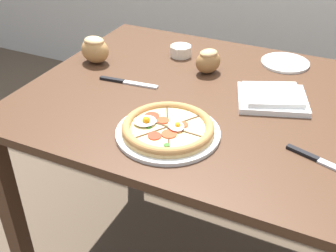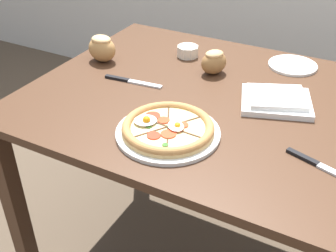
{
  "view_description": "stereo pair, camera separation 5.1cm",
  "coord_description": "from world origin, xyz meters",
  "px_view_note": "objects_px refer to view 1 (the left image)",
  "views": [
    {
      "loc": [
        0.35,
        -1.21,
        1.48
      ],
      "look_at": [
        -0.09,
        -0.27,
        0.81
      ],
      "focal_mm": 45.0,
      "sensor_mm": 36.0,
      "label": 1
    },
    {
      "loc": [
        0.39,
        -1.19,
        1.48
      ],
      "look_at": [
        -0.09,
        -0.27,
        0.81
      ],
      "focal_mm": 45.0,
      "sensor_mm": 36.0,
      "label": 2
    }
  ],
  "objects_px": {
    "pizza": "(168,129)",
    "knife_spare": "(324,162)",
    "knife_main": "(128,82)",
    "napkin_folded": "(272,97)",
    "bread_piece_mid": "(208,61)",
    "bread_piece_far": "(95,49)",
    "side_saucer": "(285,63)",
    "ramekin_bowl": "(181,51)",
    "dining_table": "(225,123)"
  },
  "relations": [
    {
      "from": "knife_main",
      "to": "bread_piece_far",
      "type": "bearing_deg",
      "value": 147.15
    },
    {
      "from": "ramekin_bowl",
      "to": "knife_main",
      "type": "distance_m",
      "value": 0.31
    },
    {
      "from": "pizza",
      "to": "knife_main",
      "type": "height_order",
      "value": "pizza"
    },
    {
      "from": "pizza",
      "to": "knife_main",
      "type": "relative_size",
      "value": 1.38
    },
    {
      "from": "dining_table",
      "to": "pizza",
      "type": "bearing_deg",
      "value": -108.93
    },
    {
      "from": "bread_piece_mid",
      "to": "bread_piece_far",
      "type": "distance_m",
      "value": 0.45
    },
    {
      "from": "napkin_folded",
      "to": "bread_piece_far",
      "type": "distance_m",
      "value": 0.71
    },
    {
      "from": "knife_spare",
      "to": "side_saucer",
      "type": "bearing_deg",
      "value": 128.68
    },
    {
      "from": "bread_piece_far",
      "to": "side_saucer",
      "type": "height_order",
      "value": "bread_piece_far"
    },
    {
      "from": "dining_table",
      "to": "side_saucer",
      "type": "xyz_separation_m",
      "value": [
        0.12,
        0.37,
        0.1
      ]
    },
    {
      "from": "dining_table",
      "to": "knife_spare",
      "type": "height_order",
      "value": "knife_spare"
    },
    {
      "from": "knife_main",
      "to": "napkin_folded",
      "type": "bearing_deg",
      "value": 4.39
    },
    {
      "from": "pizza",
      "to": "knife_main",
      "type": "xyz_separation_m",
      "value": [
        -0.27,
        0.24,
        -0.02
      ]
    },
    {
      "from": "dining_table",
      "to": "napkin_folded",
      "type": "bearing_deg",
      "value": 20.08
    },
    {
      "from": "ramekin_bowl",
      "to": "knife_spare",
      "type": "distance_m",
      "value": 0.8
    },
    {
      "from": "napkin_folded",
      "to": "dining_table",
      "type": "bearing_deg",
      "value": -159.92
    },
    {
      "from": "pizza",
      "to": "ramekin_bowl",
      "type": "bearing_deg",
      "value": 109.95
    },
    {
      "from": "dining_table",
      "to": "side_saucer",
      "type": "height_order",
      "value": "side_saucer"
    },
    {
      "from": "side_saucer",
      "to": "napkin_folded",
      "type": "bearing_deg",
      "value": -85.61
    },
    {
      "from": "pizza",
      "to": "knife_spare",
      "type": "bearing_deg",
      "value": 6.95
    },
    {
      "from": "knife_main",
      "to": "knife_spare",
      "type": "distance_m",
      "value": 0.73
    },
    {
      "from": "bread_piece_mid",
      "to": "knife_main",
      "type": "height_order",
      "value": "bread_piece_mid"
    },
    {
      "from": "pizza",
      "to": "bread_piece_far",
      "type": "height_order",
      "value": "bread_piece_far"
    },
    {
      "from": "pizza",
      "to": "knife_spare",
      "type": "xyz_separation_m",
      "value": [
        0.44,
        0.05,
        -0.02
      ]
    },
    {
      "from": "bread_piece_far",
      "to": "knife_main",
      "type": "distance_m",
      "value": 0.24
    },
    {
      "from": "napkin_folded",
      "to": "bread_piece_mid",
      "type": "xyz_separation_m",
      "value": [
        -0.28,
        0.12,
        0.03
      ]
    },
    {
      "from": "napkin_folded",
      "to": "bread_piece_far",
      "type": "bearing_deg",
      "value": 178.79
    },
    {
      "from": "knife_spare",
      "to": "side_saucer",
      "type": "distance_m",
      "value": 0.63
    },
    {
      "from": "bread_piece_mid",
      "to": "knife_spare",
      "type": "height_order",
      "value": "bread_piece_mid"
    },
    {
      "from": "bread_piece_far",
      "to": "napkin_folded",
      "type": "bearing_deg",
      "value": -1.21
    },
    {
      "from": "pizza",
      "to": "side_saucer",
      "type": "xyz_separation_m",
      "value": [
        0.21,
        0.64,
        -0.01
      ]
    },
    {
      "from": "ramekin_bowl",
      "to": "side_saucer",
      "type": "xyz_separation_m",
      "value": [
        0.41,
        0.11,
        -0.02
      ]
    },
    {
      "from": "knife_spare",
      "to": "side_saucer",
      "type": "relative_size",
      "value": 1.17
    },
    {
      "from": "ramekin_bowl",
      "to": "knife_main",
      "type": "bearing_deg",
      "value": -104.06
    },
    {
      "from": "pizza",
      "to": "napkin_folded",
      "type": "xyz_separation_m",
      "value": [
        0.23,
        0.33,
        -0.0
      ]
    },
    {
      "from": "bread_piece_mid",
      "to": "bread_piece_far",
      "type": "xyz_separation_m",
      "value": [
        -0.44,
        -0.1,
        0.01
      ]
    },
    {
      "from": "napkin_folded",
      "to": "bread_piece_mid",
      "type": "relative_size",
      "value": 2.17
    },
    {
      "from": "bread_piece_mid",
      "to": "pizza",
      "type": "bearing_deg",
      "value": -84.66
    },
    {
      "from": "bread_piece_mid",
      "to": "dining_table",
      "type": "bearing_deg",
      "value": -51.33
    },
    {
      "from": "dining_table",
      "to": "pizza",
      "type": "relative_size",
      "value": 4.45
    },
    {
      "from": "pizza",
      "to": "dining_table",
      "type": "bearing_deg",
      "value": 71.07
    },
    {
      "from": "ramekin_bowl",
      "to": "bread_piece_far",
      "type": "xyz_separation_m",
      "value": [
        -0.28,
        -0.2,
        0.03
      ]
    },
    {
      "from": "napkin_folded",
      "to": "knife_main",
      "type": "relative_size",
      "value": 1.22
    },
    {
      "from": "dining_table",
      "to": "ramekin_bowl",
      "type": "xyz_separation_m",
      "value": [
        -0.29,
        0.27,
        0.12
      ]
    },
    {
      "from": "knife_main",
      "to": "side_saucer",
      "type": "xyz_separation_m",
      "value": [
        0.48,
        0.41,
        0.0
      ]
    },
    {
      "from": "ramekin_bowl",
      "to": "napkin_folded",
      "type": "relative_size",
      "value": 0.33
    },
    {
      "from": "ramekin_bowl",
      "to": "side_saucer",
      "type": "bearing_deg",
      "value": 14.53
    },
    {
      "from": "side_saucer",
      "to": "bread_piece_far",
      "type": "bearing_deg",
      "value": -156.07
    },
    {
      "from": "pizza",
      "to": "napkin_folded",
      "type": "relative_size",
      "value": 1.13
    },
    {
      "from": "dining_table",
      "to": "knife_spare",
      "type": "bearing_deg",
      "value": -32.57
    }
  ]
}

